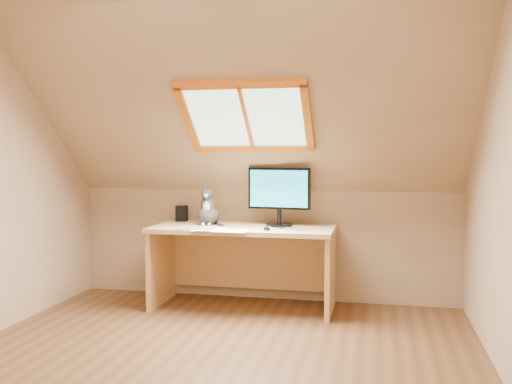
# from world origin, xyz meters

# --- Properties ---
(ground) EXTENTS (3.50, 3.50, 0.00)m
(ground) POSITION_xyz_m (0.00, 0.00, 0.00)
(ground) COLOR brown
(ground) RESTS_ON ground
(room_shell) EXTENTS (3.52, 3.52, 2.41)m
(room_shell) POSITION_xyz_m (0.00, -0.09, 1.43)
(room_shell) COLOR tan
(room_shell) RESTS_ON ground
(desk) EXTENTS (1.56, 0.68, 0.71)m
(desk) POSITION_xyz_m (-0.11, 1.45, 0.49)
(desk) COLOR tan
(desk) RESTS_ON ground
(monitor) EXTENTS (0.55, 0.23, 0.50)m
(monitor) POSITION_xyz_m (0.19, 1.47, 1.00)
(monitor) COLOR black
(monitor) RESTS_ON desk
(cat) EXTENTS (0.21, 0.25, 0.35)m
(cat) POSITION_xyz_m (-0.44, 1.43, 0.84)
(cat) COLOR #3C3735
(cat) RESTS_ON desk
(desk_speaker) EXTENTS (0.11, 0.11, 0.14)m
(desk_speaker) POSITION_xyz_m (-0.75, 1.63, 0.78)
(desk_speaker) COLOR black
(desk_speaker) RESTS_ON desk
(graphics_tablet) EXTENTS (0.31, 0.24, 0.01)m
(graphics_tablet) POSITION_xyz_m (-0.46, 1.16, 0.72)
(graphics_tablet) COLOR #B2B2B7
(graphics_tablet) RESTS_ON desk
(mouse) EXTENTS (0.08, 0.10, 0.03)m
(mouse) POSITION_xyz_m (0.14, 1.18, 0.72)
(mouse) COLOR black
(mouse) RESTS_ON desk
(papers) EXTENTS (0.35, 0.30, 0.01)m
(papers) POSITION_xyz_m (-0.23, 1.12, 0.71)
(papers) COLOR white
(papers) RESTS_ON desk
(cables) EXTENTS (0.51, 0.26, 0.01)m
(cables) POSITION_xyz_m (0.24, 1.26, 0.71)
(cables) COLOR silver
(cables) RESTS_ON desk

